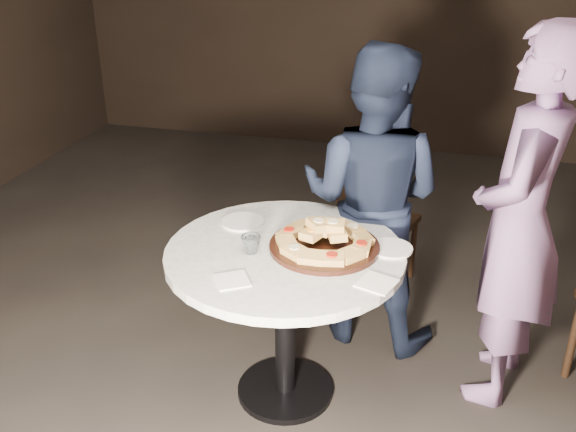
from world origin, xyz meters
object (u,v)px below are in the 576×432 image
Objects in this scene: serving_board at (324,246)px; focaccia_pile at (325,237)px; table at (285,279)px; diner_teal at (520,224)px; diner_navy at (371,199)px; chair_far at (375,218)px; water_glass at (251,244)px.

serving_board is 0.04m from focaccia_pile.
diner_teal is (0.92, 0.31, 0.22)m from table.
focaccia_pile is 0.55m from diner_navy.
chair_far is at bearing -76.54° from diner_navy.
table is 0.22m from water_glass.
diner_teal reaches higher than serving_board.
diner_teal is at bearing 18.83° from serving_board.
water_glass is at bearing 86.66° from chair_far.
table is 2.79× the size of serving_board.
water_glass reaches higher than table.
diner_teal reaches higher than chair_far.
chair_far is at bearing 76.10° from table.
water_glass is (-0.28, -0.11, -0.01)m from focaccia_pile.
table is 0.22m from serving_board.
diner_teal reaches higher than focaccia_pile.
table is 0.77× the size of diner_teal.
water_glass is 0.10× the size of chair_far.
focaccia_pile is at bearing 21.70° from water_glass.
chair_far is at bearing 84.31° from serving_board.
diner_teal reaches higher than diner_navy.
diner_navy is at bearing 77.59° from serving_board.
serving_board is 0.58× the size of chair_far.
table is 1.00m from diner_teal.
focaccia_pile is at bearing 20.00° from table.
serving_board is 0.28× the size of diner_teal.
focaccia_pile is (-0.00, 0.00, 0.04)m from serving_board.
diner_navy reaches higher than focaccia_pile.
focaccia_pile is 0.27× the size of diner_navy.
focaccia_pile is 0.81m from diner_teal.
chair_far is at bearing 70.49° from water_glass.
focaccia_pile reaches higher than chair_far.
serving_board is (0.15, 0.05, 0.15)m from table.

